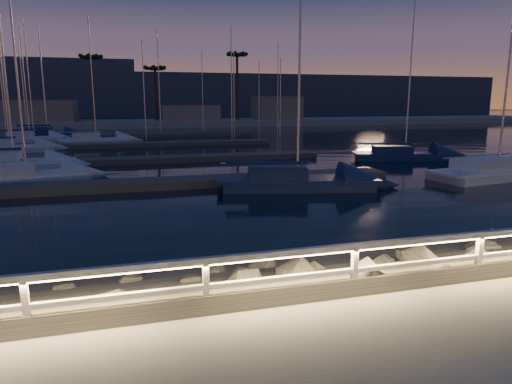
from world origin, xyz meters
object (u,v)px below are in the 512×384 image
sailboat_f (11,163)px  sailboat_m (46,134)px  guard_rail (305,262)px  sailboat_b (23,176)px  sailboat_j (8,148)px  sailboat_c (293,180)px  sailboat_n (28,138)px  sailboat_d (495,171)px  sailboat_h (402,154)px  sailboat_k (94,140)px

sailboat_f → sailboat_m: 27.75m
guard_rail → sailboat_b: bearing=114.4°
sailboat_j → sailboat_m: size_ratio=0.95×
sailboat_b → sailboat_c: sailboat_c is taller
sailboat_f → sailboat_b: bearing=-71.6°
sailboat_c → sailboat_m: (-17.45, 39.08, 0.03)m
sailboat_c → guard_rail: bearing=-96.0°
sailboat_b → sailboat_c: (13.56, -5.42, 0.02)m
sailboat_n → sailboat_m: bearing=78.4°
sailboat_b → sailboat_c: size_ratio=0.85×
sailboat_d → sailboat_n: size_ratio=1.25×
sailboat_b → guard_rail: bearing=-81.2°
sailboat_f → sailboat_n: bearing=98.7°
sailboat_d → sailboat_n: bearing=124.2°
sailboat_h → sailboat_n: bearing=159.0°
sailboat_b → sailboat_h: size_ratio=0.89×
guard_rail → sailboat_m: sailboat_m is taller
sailboat_b → sailboat_j: bearing=89.1°
guard_rail → sailboat_n: 48.64m
sailboat_c → sailboat_j: (-17.93, 22.05, -0.01)m
sailboat_h → sailboat_n: sailboat_h is taller
sailboat_d → guard_rail: bearing=-150.4°
sailboat_b → sailboat_j: (-4.37, 16.63, 0.02)m
sailboat_c → sailboat_d: 12.38m
sailboat_k → sailboat_m: 11.88m
sailboat_f → sailboat_c: bearing=-35.4°
sailboat_k → sailboat_n: bearing=142.6°
sailboat_j → sailboat_n: size_ratio=1.01×
sailboat_j → sailboat_b: bearing=-89.2°
sailboat_c → sailboat_m: bearing=127.6°
sailboat_f → sailboat_j: 10.94m
sailboat_c → sailboat_j: sailboat_c is taller
guard_rail → sailboat_d: (17.26, 13.57, -0.94)m
sailboat_m → guard_rail: bearing=-70.1°
guard_rail → sailboat_h: bearing=52.9°
sailboat_c → sailboat_n: sailboat_c is taller
sailboat_k → sailboat_n: 8.12m
sailboat_c → sailboat_k: bearing=124.9°
sailboat_b → sailboat_n: (-4.74, 27.59, 0.01)m
sailboat_f → sailboat_k: 18.00m
sailboat_c → sailboat_d: size_ratio=0.90×
guard_rail → sailboat_d: sailboat_d is taller
sailboat_b → sailboat_c: bearing=-37.4°
sailboat_b → sailboat_m: 33.88m
sailboat_f → sailboat_n: 21.80m
guard_rail → sailboat_m: 54.29m
sailboat_f → sailboat_j: bearing=104.4°
sailboat_m → sailboat_j: bearing=-85.1°
guard_rail → sailboat_k: 43.14m
sailboat_h → sailboat_n: size_ratio=1.07×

